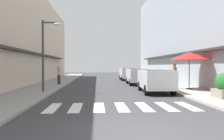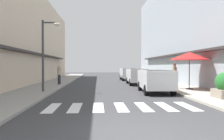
% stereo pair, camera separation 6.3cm
% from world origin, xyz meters
% --- Properties ---
extents(ground_plane, '(79.93, 79.93, 0.00)m').
position_xyz_m(ground_plane, '(0.00, 14.53, 0.00)').
color(ground_plane, '#38383A').
extents(sidewalk_left, '(2.84, 50.87, 0.12)m').
position_xyz_m(sidewalk_left, '(-5.18, 14.53, 0.06)').
color(sidewalk_left, gray).
rests_on(sidewalk_left, ground_plane).
extents(sidewalk_right, '(2.84, 50.87, 0.12)m').
position_xyz_m(sidewalk_right, '(5.18, 14.53, 0.06)').
color(sidewalk_right, '#ADA899').
rests_on(sidewalk_right, ground_plane).
extents(building_row_left, '(5.50, 34.70, 9.14)m').
position_xyz_m(building_row_left, '(-9.10, 15.35, 4.57)').
color(building_row_left, '#C6B299').
rests_on(building_row_left, ground_plane).
extents(building_row_right, '(5.50, 34.70, 11.89)m').
position_xyz_m(building_row_right, '(9.10, 15.35, 5.94)').
color(building_row_right, '#939EA8').
rests_on(building_row_right, ground_plane).
extents(crosswalk, '(6.15, 2.20, 0.01)m').
position_xyz_m(crosswalk, '(-0.00, 3.76, 0.01)').
color(crosswalk, silver).
rests_on(crosswalk, ground_plane).
extents(parked_car_near, '(1.96, 3.99, 1.47)m').
position_xyz_m(parked_car_near, '(2.71, 8.50, 0.92)').
color(parked_car_near, silver).
rests_on(parked_car_near, ground_plane).
extents(parked_car_mid, '(1.91, 4.09, 1.47)m').
position_xyz_m(parked_car_mid, '(2.71, 14.81, 0.92)').
color(parked_car_mid, silver).
rests_on(parked_car_mid, ground_plane).
extents(parked_car_far, '(1.85, 3.95, 1.47)m').
position_xyz_m(parked_car_far, '(2.71, 21.22, 0.92)').
color(parked_car_far, silver).
rests_on(parked_car_far, ground_plane).
extents(street_lamp, '(1.19, 0.28, 4.50)m').
position_xyz_m(street_lamp, '(-4.22, 8.75, 2.93)').
color(street_lamp, '#38383D').
rests_on(street_lamp, sidewalk_left).
extents(cafe_umbrella, '(2.78, 2.78, 2.58)m').
position_xyz_m(cafe_umbrella, '(5.36, 9.46, 2.41)').
color(cafe_umbrella, '#262626').
rests_on(cafe_umbrella, sidewalk_right).
extents(pedestrian_walking_near, '(0.34, 0.34, 1.80)m').
position_xyz_m(pedestrian_walking_near, '(4.56, 10.15, 1.07)').
color(pedestrian_walking_near, '#282B33').
rests_on(pedestrian_walking_near, sidewalk_right).
extents(pedestrian_walking_far, '(0.34, 0.34, 1.71)m').
position_xyz_m(pedestrian_walking_far, '(-4.38, 14.17, 1.02)').
color(pedestrian_walking_far, '#282B33').
rests_on(pedestrian_walking_far, sidewalk_left).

